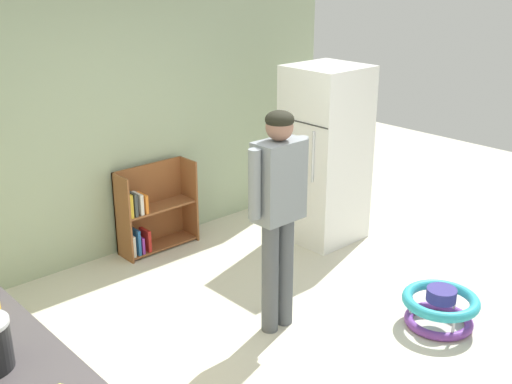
{
  "coord_description": "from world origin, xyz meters",
  "views": [
    {
      "loc": [
        -3.04,
        -2.88,
        2.76
      ],
      "look_at": [
        -0.06,
        0.39,
        1.13
      ],
      "focal_mm": 44.96,
      "sensor_mm": 36.0,
      "label": 1
    }
  ],
  "objects_px": {
    "bookshelf": "(150,213)",
    "baby_walker": "(440,307)",
    "refrigerator": "(325,155)",
    "standing_person": "(279,202)"
  },
  "relations": [
    {
      "from": "bookshelf",
      "to": "baby_walker",
      "type": "bearing_deg",
      "value": -72.16
    },
    {
      "from": "bookshelf",
      "to": "refrigerator",
      "type": "bearing_deg",
      "value": -32.65
    },
    {
      "from": "standing_person",
      "to": "baby_walker",
      "type": "xyz_separation_m",
      "value": [
        0.96,
        -0.85,
        -0.89
      ]
    },
    {
      "from": "bookshelf",
      "to": "standing_person",
      "type": "bearing_deg",
      "value": -92.43
    },
    {
      "from": "refrigerator",
      "to": "baby_walker",
      "type": "xyz_separation_m",
      "value": [
        -0.6,
        -1.79,
        -0.73
      ]
    },
    {
      "from": "refrigerator",
      "to": "bookshelf",
      "type": "height_order",
      "value": "refrigerator"
    },
    {
      "from": "refrigerator",
      "to": "bookshelf",
      "type": "relative_size",
      "value": 2.09
    },
    {
      "from": "bookshelf",
      "to": "baby_walker",
      "type": "relative_size",
      "value": 1.41
    },
    {
      "from": "baby_walker",
      "to": "bookshelf",
      "type": "bearing_deg",
      "value": 107.84
    },
    {
      "from": "bookshelf",
      "to": "standing_person",
      "type": "relative_size",
      "value": 0.49
    }
  ]
}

